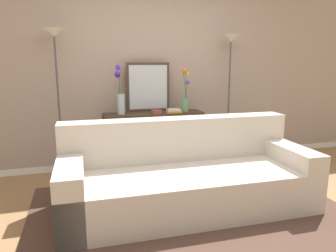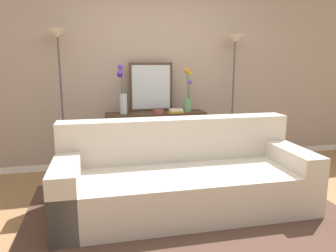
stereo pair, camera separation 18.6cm
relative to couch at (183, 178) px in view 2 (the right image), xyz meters
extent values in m
cube|color=#9E754C|center=(0.08, -0.37, -0.32)|extent=(16.00, 16.00, 0.02)
cube|color=white|center=(0.08, 1.55, -0.26)|extent=(12.00, 0.15, 0.09)
cube|color=tan|center=(0.08, 1.55, 1.14)|extent=(12.00, 0.14, 2.71)
cube|color=#51382D|center=(0.00, -0.17, -0.30)|extent=(3.11, 2.13, 0.01)
cube|color=beige|center=(0.00, -0.07, -0.10)|extent=(2.51, 1.04, 0.42)
cube|color=beige|center=(0.01, 0.30, 0.34)|extent=(2.50, 0.31, 0.46)
cube|color=beige|center=(-1.13, -0.05, -0.01)|extent=(0.26, 1.00, 0.60)
cube|color=beige|center=(1.13, -0.09, -0.01)|extent=(0.26, 1.00, 0.60)
cube|color=#473323|center=(-0.04, 1.22, 0.48)|extent=(1.35, 0.35, 0.03)
cube|color=#473323|center=(-0.04, 1.22, -0.16)|extent=(1.24, 0.29, 0.01)
cube|color=#473323|center=(-0.69, 1.07, 0.08)|extent=(0.05, 0.05, 0.77)
cube|color=#473323|center=(0.61, 1.07, 0.08)|extent=(0.05, 0.05, 0.77)
cube|color=#473323|center=(-0.69, 1.37, 0.08)|extent=(0.05, 0.05, 0.77)
cube|color=#473323|center=(0.61, 1.37, 0.08)|extent=(0.05, 0.05, 0.77)
cylinder|color=#4C4C51|center=(-1.25, 1.24, -0.30)|extent=(0.26, 0.26, 0.02)
cylinder|color=#4C4C51|center=(-1.25, 1.24, 0.59)|extent=(0.02, 0.02, 1.75)
cone|color=silver|center=(-1.25, 1.24, 1.51)|extent=(0.28, 0.28, 0.10)
cylinder|color=#4C4C51|center=(1.10, 1.24, -0.30)|extent=(0.26, 0.26, 0.02)
cylinder|color=#4C4C51|center=(1.10, 1.24, 0.58)|extent=(0.02, 0.02, 1.73)
cone|color=silver|center=(1.10, 1.24, 1.49)|extent=(0.28, 0.28, 0.10)
cube|color=#473323|center=(-0.07, 1.36, 0.83)|extent=(0.60, 0.02, 0.67)
cube|color=silver|center=(-0.07, 1.35, 0.83)|extent=(0.53, 0.01, 0.60)
cylinder|color=silver|center=(-0.48, 1.20, 0.63)|extent=(0.10, 0.10, 0.27)
cylinder|color=#3D7538|center=(-0.49, 1.22, 0.93)|extent=(0.04, 0.03, 0.34)
sphere|color=#6733D6|center=(-0.50, 1.23, 1.11)|extent=(0.06, 0.06, 0.06)
cylinder|color=#3D7538|center=(-0.49, 1.21, 0.89)|extent=(0.02, 0.03, 0.25)
sphere|color=#4E18C1|center=(-0.51, 1.22, 1.01)|extent=(0.08, 0.08, 0.08)
cylinder|color=#3D7538|center=(-0.49, 1.20, 0.90)|extent=(0.02, 0.02, 0.27)
sphere|color=#6B3BD0|center=(-0.51, 1.18, 1.04)|extent=(0.07, 0.07, 0.07)
cylinder|color=#669E6B|center=(0.41, 1.20, 0.59)|extent=(0.11, 0.11, 0.18)
cylinder|color=#3D7538|center=(0.42, 1.19, 0.79)|extent=(0.02, 0.02, 0.23)
sphere|color=#7045CB|center=(0.43, 1.17, 0.90)|extent=(0.06, 0.06, 0.06)
cylinder|color=#3D7538|center=(0.42, 1.19, 0.85)|extent=(0.03, 0.03, 0.34)
sphere|color=gold|center=(0.43, 1.17, 1.02)|extent=(0.05, 0.05, 0.05)
cylinder|color=#3D7538|center=(0.39, 1.19, 0.87)|extent=(0.04, 0.04, 0.38)
sphere|color=orange|center=(0.38, 1.17, 1.06)|extent=(0.07, 0.07, 0.07)
cylinder|color=brown|center=(-0.02, 1.12, 0.52)|extent=(0.15, 0.15, 0.04)
torus|color=brown|center=(-0.02, 1.12, 0.54)|extent=(0.15, 0.15, 0.01)
cube|color=gold|center=(0.23, 1.14, 0.51)|extent=(0.22, 0.15, 0.03)
cube|color=silver|center=(0.22, 1.14, 0.53)|extent=(0.18, 0.12, 0.03)
cube|color=slate|center=(-0.57, 1.22, -0.26)|extent=(0.05, 0.17, 0.10)
cube|color=silver|center=(-0.53, 1.22, -0.26)|extent=(0.02, 0.13, 0.10)
cube|color=#6B3360|center=(-0.48, 1.22, -0.26)|extent=(0.06, 0.14, 0.10)
cube|color=navy|center=(-0.43, 1.22, -0.25)|extent=(0.03, 0.14, 0.12)
cube|color=#1E7075|center=(-0.40, 1.22, -0.24)|extent=(0.03, 0.15, 0.12)
cube|color=gold|center=(-0.36, 1.22, -0.25)|extent=(0.05, 0.16, 0.11)
cube|color=#2D2D33|center=(-0.31, 1.22, -0.25)|extent=(0.04, 0.16, 0.12)
cube|color=maroon|center=(-0.26, 1.22, -0.25)|extent=(0.06, 0.18, 0.11)
cube|color=tan|center=(-0.21, 1.22, -0.25)|extent=(0.03, 0.15, 0.12)
camera|label=1|loc=(-1.04, -2.87, 1.16)|focal=33.52mm
camera|label=2|loc=(-0.86, -2.92, 1.16)|focal=33.52mm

